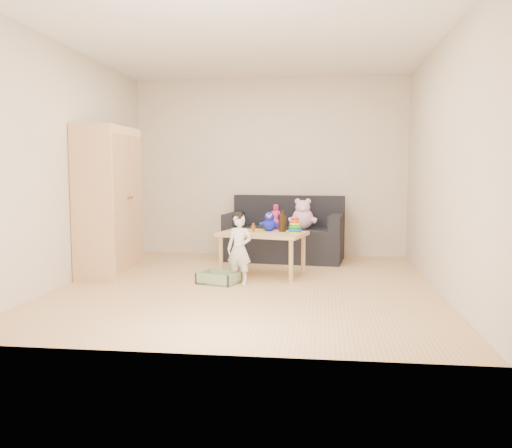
# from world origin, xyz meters

# --- Properties ---
(room) EXTENTS (4.50, 4.50, 4.50)m
(room) POSITION_xyz_m (0.00, 0.00, 1.30)
(room) COLOR tan
(room) RESTS_ON ground
(wardrobe) EXTENTS (0.49, 0.98, 1.76)m
(wardrobe) POSITION_xyz_m (-1.75, 0.43, 0.88)
(wardrobe) COLOR tan
(wardrobe) RESTS_ON ground
(sofa) EXTENTS (1.69, 0.98, 0.45)m
(sofa) POSITION_xyz_m (0.26, 1.77, 0.23)
(sofa) COLOR black
(sofa) RESTS_ON ground
(play_table) EXTENTS (1.11, 0.84, 0.52)m
(play_table) POSITION_xyz_m (0.09, 0.59, 0.26)
(play_table) COLOR tan
(play_table) RESTS_ON ground
(storage_bin) EXTENTS (0.50, 0.43, 0.13)m
(storage_bin) POSITION_xyz_m (-0.35, 0.08, 0.06)
(storage_bin) COLOR gray
(storage_bin) RESTS_ON ground
(toddler) EXTENTS (0.31, 0.25, 0.75)m
(toddler) POSITION_xyz_m (-0.11, 0.08, 0.38)
(toddler) COLOR white
(toddler) RESTS_ON ground
(pink_bear) EXTENTS (0.32, 0.28, 0.35)m
(pink_bear) POSITION_xyz_m (0.52, 1.66, 0.63)
(pink_bear) COLOR #EEAFD2
(pink_bear) RESTS_ON sofa
(doll) EXTENTS (0.17, 0.12, 0.33)m
(doll) POSITION_xyz_m (0.14, 1.72, 0.62)
(doll) COLOR #EE2C7C
(doll) RESTS_ON sofa
(ring_stacker) EXTENTS (0.16, 0.16, 0.19)m
(ring_stacker) POSITION_xyz_m (0.47, 0.55, 0.59)
(ring_stacker) COLOR #CCDA0B
(ring_stacker) RESTS_ON play_table
(brown_bottle) EXTENTS (0.09, 0.09, 0.25)m
(brown_bottle) POSITION_xyz_m (0.32, 0.69, 0.63)
(brown_bottle) COLOR black
(brown_bottle) RESTS_ON play_table
(blue_plush) EXTENTS (0.20, 0.16, 0.24)m
(blue_plush) POSITION_xyz_m (0.15, 0.73, 0.64)
(blue_plush) COLOR #151FBE
(blue_plush) RESTS_ON play_table
(wooden_figure) EXTENTS (0.06, 0.05, 0.11)m
(wooden_figure) POSITION_xyz_m (-0.02, 0.57, 0.58)
(wooden_figure) COLOR brown
(wooden_figure) RESTS_ON play_table
(yellow_book) EXTENTS (0.26, 0.26, 0.01)m
(yellow_book) POSITION_xyz_m (-0.00, 0.75, 0.53)
(yellow_book) COLOR gold
(yellow_book) RESTS_ON play_table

